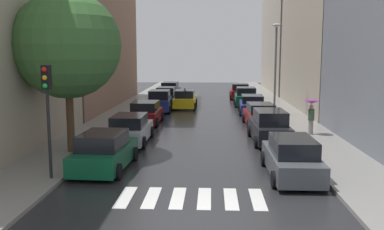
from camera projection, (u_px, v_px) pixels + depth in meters
ground_plane at (204, 112)px, 36.00m from camera, size 28.00×72.00×0.04m
sidewalk_left at (128, 110)px, 36.29m from camera, size 3.00×72.00×0.15m
sidewalk_right at (281, 111)px, 35.69m from camera, size 3.00×72.00×0.15m
crosswalk_stripes at (191, 198)px, 14.46m from camera, size 4.95×2.20×0.01m
building_left_mid at (82, 8)px, 38.23m from camera, size 6.00×20.76×17.85m
building_right_far at (294, 18)px, 53.87m from camera, size 6.00×17.15×18.64m
parked_car_left_nearest at (104, 152)px, 17.95m from camera, size 2.27×4.48×1.62m
parked_car_left_second at (130, 129)px, 23.34m from camera, size 2.14×4.62×1.57m
parked_car_left_third at (146, 113)px, 29.63m from camera, size 2.17×4.34×1.58m
parked_car_left_fourth at (160, 102)px, 35.83m from camera, size 2.11×4.06×1.82m
parked_car_left_fifth at (166, 96)px, 41.81m from camera, size 2.16×4.20×1.60m
parked_car_left_sixth at (170, 90)px, 47.61m from camera, size 2.23×4.43×1.69m
parked_car_right_nearest at (292, 158)px, 16.90m from camera, size 2.02×4.72×1.61m
parked_car_right_second at (269, 127)px, 23.45m from camera, size 2.10×4.78×1.81m
parked_car_right_third at (260, 115)px, 28.76m from camera, size 2.22×4.41×1.55m
parked_car_right_fourth at (252, 105)px, 34.59m from camera, size 2.25×4.49×1.53m
parked_car_right_fifth at (246, 97)px, 39.84m from camera, size 2.24×4.21×1.74m
parked_car_right_sixth at (240, 91)px, 46.03m from camera, size 2.25×4.68×1.65m
taxi_midroad at (185, 99)px, 38.32m from camera, size 2.09×4.70×1.81m
pedestrian_foreground at (311, 110)px, 24.91m from camera, size 0.92×0.92×2.01m
street_tree_left at (67, 45)px, 20.05m from camera, size 5.08×5.08×7.66m
traffic_light_left_corner at (47, 97)px, 15.83m from camera, size 0.30×0.42×4.30m
lamp_post_right at (276, 63)px, 32.59m from camera, size 0.60×0.28×6.97m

